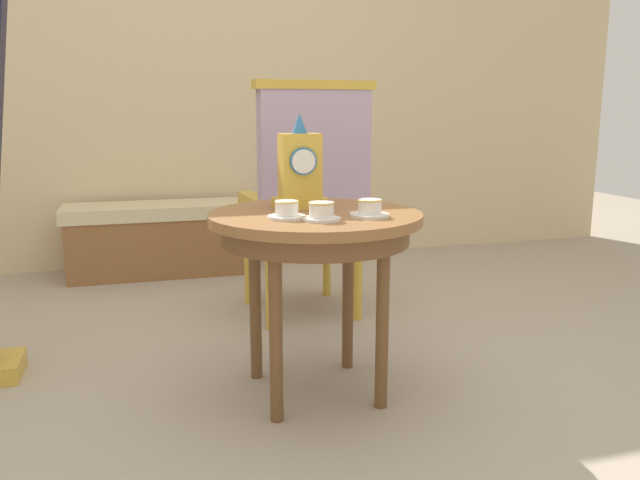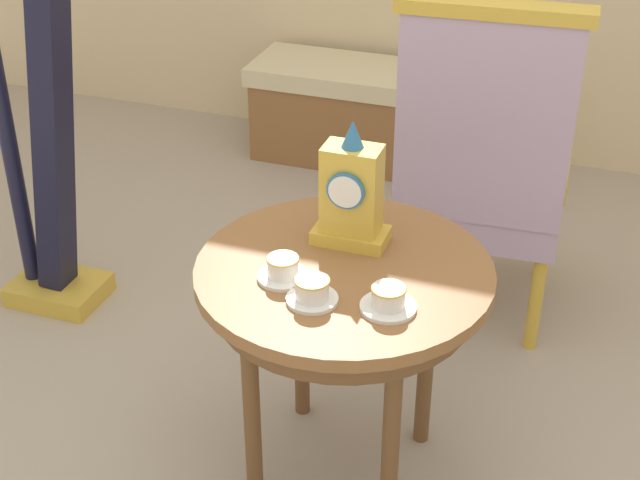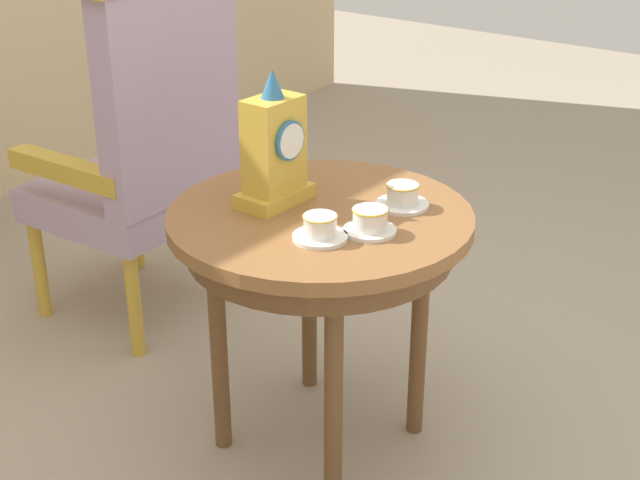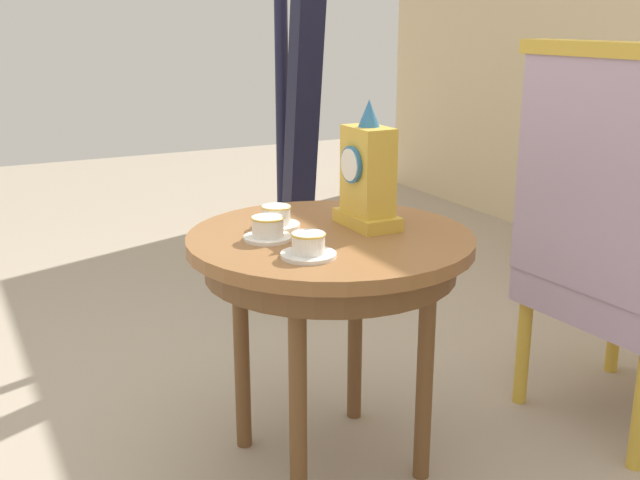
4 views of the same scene
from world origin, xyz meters
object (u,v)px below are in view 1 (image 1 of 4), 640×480
Objects in this scene: teacup_left at (287,211)px; window_bench at (159,238)px; side_table at (315,234)px; armchair at (307,199)px; mantel_clock at (300,170)px; teacup_center at (370,209)px; teacup_right at (321,212)px.

teacup_left is 2.11m from window_bench.
armchair is (0.19, 0.84, 0.01)m from side_table.
mantel_clock reaches higher than side_table.
window_bench is at bearing 103.73° from side_table.
armchair is at bearing 87.48° from teacup_center.
teacup_left is 0.99m from armchair.
teacup_center is at bearing -92.52° from armchair.
teacup_right is at bearing -102.27° from armchair.
teacup_center is (0.15, -0.14, 0.10)m from side_table.
armchair is (0.22, 1.00, -0.10)m from teacup_right.
teacup_left is at bearing -141.82° from side_table.
teacup_left is at bearing -80.26° from window_bench.
teacup_left is at bearing 171.68° from teacup_center.
armchair is at bearing 73.23° from mantel_clock.
armchair is at bearing 71.30° from teacup_left.
side_table is 0.20m from teacup_right.
teacup_right is 0.31m from mantel_clock.
teacup_center is (0.18, 0.03, -0.00)m from teacup_right.
window_bench is (-0.35, 2.03, -0.47)m from teacup_left.
window_bench is at bearing 102.03° from teacup_right.
teacup_center is at bearing -42.50° from side_table.
side_table is at bearing -79.32° from mantel_clock.
teacup_right is 0.18m from teacup_center.
teacup_right is at bearing -171.13° from teacup_center.
teacup_left is 0.38× the size of mantel_clock.
side_table is at bearing 38.18° from teacup_left.
teacup_left is (-0.12, -0.10, 0.10)m from side_table.
side_table is 2.02m from window_bench.
side_table is at bearing 81.27° from teacup_right.
teacup_right is 0.37× the size of mantel_clock.
teacup_left is 0.11× the size of armchair.
armchair is (0.32, 0.94, -0.10)m from teacup_left.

